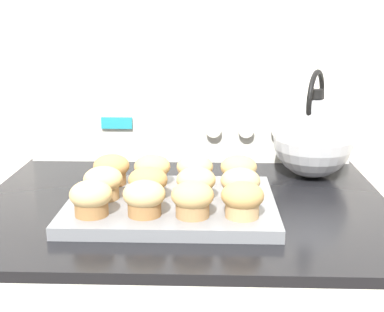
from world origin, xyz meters
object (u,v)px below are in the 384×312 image
object	(u,v)px
muffin_pan	(172,205)
muffin_r1_c0	(103,182)
muffin_r1_c1	(148,183)
muffin_r0_c3	(242,199)
muffin_r2_c0	(111,169)
muffin_r2_c2	(195,170)
muffin_r2_c3	(239,170)
muffin_r0_c1	(144,198)
tea_kettle	(314,136)
muffin_r1_c3	(240,184)
muffin_r1_c2	(196,183)
muffin_r0_c2	(192,199)
muffin_r2_c1	(152,170)
muffin_r0_c0	(91,198)

from	to	relation	value
muffin_pan	muffin_r1_c0	bearing A→B (deg)	-179.63
muffin_r1_c1	muffin_pan	bearing A→B (deg)	3.20
muffin_r0_c3	muffin_r2_c0	bearing A→B (deg)	145.71
muffin_r2_c2	muffin_r2_c3	distance (m)	0.09
muffin_r0_c1	tea_kettle	bearing A→B (deg)	42.47
muffin_r1_c3	muffin_pan	bearing A→B (deg)	178.78
muffin_r1_c3	muffin_r1_c2	bearing A→B (deg)	177.85
muffin_r0_c3	muffin_r1_c3	xyz separation A→B (m)	(0.00, 0.08, 0.00)
muffin_r2_c0	muffin_r2_c3	world-z (taller)	same
muffin_r0_c2	muffin_r2_c0	bearing A→B (deg)	134.18
muffin_r0_c1	muffin_r1_c2	xyz separation A→B (m)	(0.08, 0.08, 0.00)
muffin_pan	muffin_r2_c1	xyz separation A→B (m)	(-0.04, 0.08, 0.04)
muffin_r0_c2	muffin_r2_c3	bearing A→B (deg)	63.70
muffin_r0_c3	muffin_r2_c2	distance (m)	0.19
muffin_r0_c2	muffin_r1_c1	bearing A→B (deg)	135.28
muffin_r2_c0	muffin_r1_c1	bearing A→B (deg)	-46.89
muffin_r0_c1	muffin_r1_c3	world-z (taller)	same
muffin_r0_c1	muffin_r1_c0	world-z (taller)	same
muffin_pan	muffin_r2_c2	bearing A→B (deg)	65.28
muffin_r2_c1	muffin_r2_c2	size ratio (longest dim) A/B	1.00
muffin_pan	tea_kettle	bearing A→B (deg)	37.19
muffin_r0_c1	muffin_r1_c0	size ratio (longest dim) A/B	1.00
muffin_r1_c0	muffin_r1_c3	world-z (taller)	same
muffin_r0_c0	muffin_r1_c3	size ratio (longest dim) A/B	1.00
muffin_r1_c1	muffin_r1_c3	world-z (taller)	same
muffin_r0_c0	muffin_r1_c0	bearing A→B (deg)	87.41
muffin_r1_c2	tea_kettle	world-z (taller)	tea_kettle
muffin_r0_c2	tea_kettle	bearing A→B (deg)	50.58
muffin_r0_c1	muffin_r2_c1	distance (m)	0.17
muffin_r0_c0	muffin_r2_c0	distance (m)	0.17
muffin_r0_c3	tea_kettle	xyz separation A→B (m)	(0.17, 0.31, 0.04)
muffin_r1_c2	muffin_pan	bearing A→B (deg)	-179.56
muffin_pan	muffin_r0_c3	xyz separation A→B (m)	(0.12, -0.08, 0.04)
muffin_r1_c0	muffin_r1_c3	distance (m)	0.25
muffin_pan	muffin_r2_c2	size ratio (longest dim) A/B	5.26
muffin_r0_c3	muffin_r2_c1	xyz separation A→B (m)	(-0.17, 0.17, 0.00)
muffin_r0_c2	muffin_r0_c3	xyz separation A→B (m)	(0.08, 0.00, 0.00)
tea_kettle	muffin_r2_c3	bearing A→B (deg)	-140.93
muffin_pan	muffin_r2_c0	distance (m)	0.16
muffin_r1_c3	tea_kettle	distance (m)	0.29
muffin_r2_c3	muffin_r1_c3	bearing A→B (deg)	-90.86
muffin_r2_c2	muffin_r2_c3	size ratio (longest dim) A/B	1.00
muffin_r0_c2	muffin_r0_c1	bearing A→B (deg)	178.00
muffin_r0_c3	muffin_r2_c0	world-z (taller)	same
muffin_r0_c2	tea_kettle	world-z (taller)	tea_kettle
muffin_r1_c2	muffin_r2_c2	xyz separation A→B (m)	(-0.00, 0.09, 0.00)
muffin_r0_c0	tea_kettle	xyz separation A→B (m)	(0.43, 0.31, 0.04)
muffin_r0_c1	tea_kettle	size ratio (longest dim) A/B	0.30
muffin_r0_c3	tea_kettle	size ratio (longest dim) A/B	0.30
muffin_r0_c1	muffin_r0_c2	world-z (taller)	same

